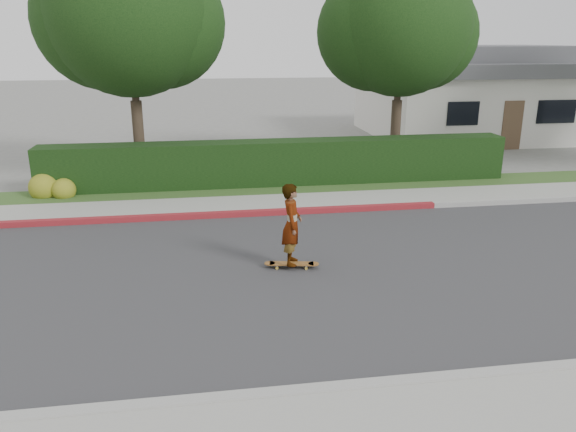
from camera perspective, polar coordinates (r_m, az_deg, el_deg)
The scene contains 13 objects.
ground at distance 12.66m, azimuth 17.48°, elevation -4.66°, with size 120.00×120.00×0.00m, color slate.
road at distance 12.66m, azimuth 17.48°, elevation -4.64°, with size 60.00×8.00×0.01m, color #2D2D30.
curb_far at distance 16.19m, azimuth 11.26°, elevation 0.94°, with size 60.00×0.20×0.15m, color #9E9E99.
curb_red_section at distance 15.25m, azimuth -6.70°, elevation 0.14°, with size 12.00×0.21×0.15m, color maroon.
sidewalk_far at distance 17.01m, azimuth 10.24°, elevation 1.75°, with size 60.00×1.60×0.12m, color gray.
planting_strip at distance 18.48m, azimuth 8.66°, elevation 3.07°, with size 60.00×1.60×0.10m, color #2D4C1E.
hedge at distance 18.24m, azimuth -0.88°, elevation 5.34°, with size 15.00×1.00×1.50m, color black.
flowering_shrub at distance 18.29m, azimuth -22.98°, elevation 2.62°, with size 1.40×1.00×0.90m.
tree_left at distance 19.26m, azimuth -15.82°, elevation 18.89°, with size 5.99×5.21×8.00m.
tree_center at distance 20.83m, azimuth 11.21°, elevation 18.06°, with size 5.66×4.84×7.44m.
house at distance 29.78m, azimuth 18.49°, elevation 11.85°, with size 10.60×8.60×4.30m.
skateboard at distance 11.81m, azimuth 0.37°, elevation -4.89°, with size 1.17×0.43×0.11m.
skateboarder at distance 11.51m, azimuth 0.38°, elevation -0.86°, with size 0.63×0.41×1.72m, color white.
Camera 1 is at (-5.46, -10.45, 4.61)m, focal length 35.00 mm.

